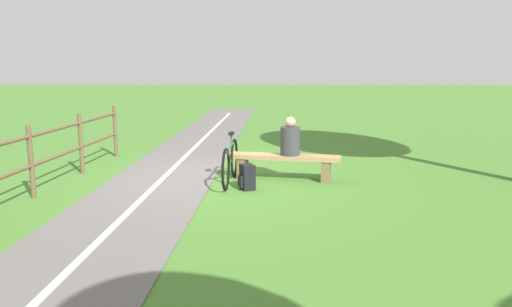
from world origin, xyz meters
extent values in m
plane|color=#477A2D|center=(0.00, 0.00, 0.00)|extent=(80.00, 80.00, 0.00)
cube|color=#66605E|center=(1.10, 4.00, 0.01)|extent=(3.20, 36.05, 0.02)
cube|color=silver|center=(1.10, 4.00, 0.02)|extent=(1.25, 31.98, 0.00)
cube|color=#A88456|center=(-1.28, -0.01, 0.42)|extent=(2.10, 0.73, 0.08)
cube|color=brown|center=(-2.04, 0.13, 0.19)|extent=(0.22, 0.35, 0.38)
cube|color=brown|center=(-0.52, -0.15, 0.19)|extent=(0.22, 0.35, 0.38)
cylinder|color=#38383D|center=(-1.39, 0.01, 0.72)|extent=(0.42, 0.42, 0.52)
sphere|color=tan|center=(-1.39, 0.01, 1.07)|extent=(0.19, 0.19, 0.19)
torus|color=black|center=(-0.28, 0.79, 0.36)|extent=(0.10, 0.72, 0.72)
torus|color=black|center=(-0.36, -0.24, 0.36)|extent=(0.10, 0.72, 0.72)
cylinder|color=#237038|center=(-0.32, 0.28, 0.67)|extent=(0.11, 0.88, 0.04)
cylinder|color=#237038|center=(-0.31, 0.43, 0.51)|extent=(0.09, 0.64, 0.34)
cylinder|color=#237038|center=(-0.33, 0.12, 0.77)|extent=(0.03, 0.03, 0.20)
cube|color=black|center=(-0.33, 0.12, 0.88)|extent=(0.10, 0.21, 0.05)
cube|color=black|center=(-0.64, 0.72, 0.21)|extent=(0.29, 0.33, 0.43)
cube|color=black|center=(-0.52, 0.76, 0.15)|extent=(0.10, 0.20, 0.19)
cylinder|color=brown|center=(2.48, -2.24, 0.58)|extent=(0.08, 0.08, 1.17)
cylinder|color=brown|center=(2.61, -0.46, 0.58)|extent=(0.08, 0.08, 1.17)
cylinder|color=brown|center=(2.75, 1.33, 0.58)|extent=(0.08, 0.08, 1.17)
camera|label=1|loc=(-0.90, 8.83, 2.12)|focal=34.44mm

